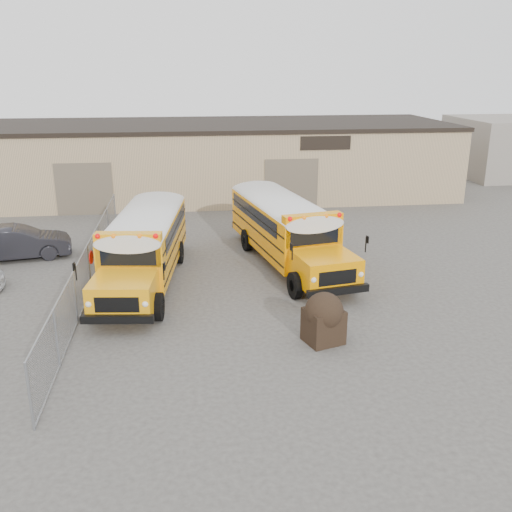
{
  "coord_description": "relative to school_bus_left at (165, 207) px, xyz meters",
  "views": [
    {
      "loc": [
        -2.21,
        -18.02,
        8.16
      ],
      "look_at": [
        0.21,
        1.51,
        1.6
      ],
      "focal_mm": 40.0,
      "sensor_mm": 36.0,
      "label": 1
    }
  ],
  "objects": [
    {
      "name": "ground",
      "position": [
        3.3,
        -9.63,
        -1.61
      ],
      "size": [
        120.0,
        120.0,
        0.0
      ],
      "primitive_type": "plane",
      "color": "#43413E",
      "rests_on": "ground"
    },
    {
      "name": "warehouse",
      "position": [
        3.29,
        10.36,
        0.76
      ],
      "size": [
        30.2,
        10.2,
        4.67
      ],
      "color": "tan",
      "rests_on": "ground"
    },
    {
      "name": "chainlink_fence",
      "position": [
        -2.7,
        -6.63,
        -0.71
      ],
      "size": [
        0.07,
        18.07,
        1.81
      ],
      "color": "gray",
      "rests_on": "ground"
    },
    {
      "name": "school_bus_left",
      "position": [
        0.0,
        0.0,
        0.0
      ],
      "size": [
        3.48,
        9.71,
        2.78
      ],
      "color": "#F9A00D",
      "rests_on": "ground"
    },
    {
      "name": "school_bus_right",
      "position": [
        4.17,
        1.62,
        0.05
      ],
      "size": [
        4.16,
        10.07,
        2.87
      ],
      "color": "#FF9500",
      "rests_on": "ground"
    },
    {
      "name": "tarp_bundle",
      "position": [
        5.13,
        -12.01,
        -0.78
      ],
      "size": [
        1.34,
        1.27,
        1.63
      ],
      "color": "black",
      "rests_on": "ground"
    },
    {
      "name": "car_dark",
      "position": [
        -6.44,
        -2.41,
        -0.87
      ],
      "size": [
        4.73,
        2.41,
        1.49
      ],
      "primitive_type": "imported",
      "rotation": [
        0.0,
        0.0,
        1.76
      ],
      "color": "black",
      "rests_on": "ground"
    }
  ]
}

